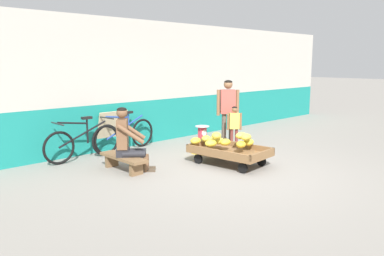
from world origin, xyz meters
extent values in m
plane|color=gray|center=(0.00, 0.00, 0.00)|extent=(80.00, 80.00, 0.00)
cube|color=#19847A|center=(0.00, 3.26, 0.51)|extent=(16.00, 0.30, 1.02)
cube|color=#B7B2A8|center=(0.00, 3.26, 1.94)|extent=(16.00, 0.30, 1.84)
cube|color=brown|center=(0.36, 0.47, 0.23)|extent=(0.97, 1.51, 0.05)
cube|color=brown|center=(-0.04, 0.44, 0.31)|extent=(0.18, 1.44, 0.10)
cube|color=brown|center=(0.76, 0.51, 0.31)|extent=(0.18, 1.44, 0.10)
cube|color=brown|center=(0.29, 1.17, 0.31)|extent=(0.84, 0.12, 0.10)
cube|color=brown|center=(0.43, -0.22, 0.31)|extent=(0.84, 0.12, 0.10)
cylinder|color=black|center=(0.00, 0.95, 0.09)|extent=(0.07, 0.18, 0.18)
cylinder|color=black|center=(0.63, 1.01, 0.09)|extent=(0.07, 0.18, 0.18)
cylinder|color=black|center=(0.10, -0.06, 0.09)|extent=(0.07, 0.18, 0.18)
cylinder|color=black|center=(0.72, 0.00, 0.09)|extent=(0.07, 0.18, 0.18)
ellipsoid|color=gold|center=(0.33, 0.88, 0.42)|extent=(0.26, 0.20, 0.13)
ellipsoid|color=gold|center=(0.34, 0.72, 0.42)|extent=(0.29, 0.26, 0.13)
ellipsoid|color=yellow|center=(0.65, 0.26, 0.42)|extent=(0.28, 0.24, 0.13)
ellipsoid|color=gold|center=(0.03, 1.04, 0.42)|extent=(0.27, 0.22, 0.13)
ellipsoid|color=gold|center=(0.32, 1.05, 0.42)|extent=(0.30, 0.28, 0.13)
ellipsoid|color=yellow|center=(0.07, 0.68, 0.42)|extent=(0.27, 0.22, 0.13)
ellipsoid|color=gold|center=(0.39, 0.23, 0.42)|extent=(0.30, 0.27, 0.13)
ellipsoid|color=gold|center=(0.33, 0.56, 0.42)|extent=(0.25, 0.19, 0.13)
ellipsoid|color=gold|center=(0.49, 0.20, 0.55)|extent=(0.27, 0.22, 0.13)
ellipsoid|color=yellow|center=(0.55, 0.36, 0.55)|extent=(0.26, 0.20, 0.13)
ellipsoid|color=gold|center=(0.19, 0.66, 0.56)|extent=(0.30, 0.28, 0.13)
cube|color=brown|center=(-1.31, 1.53, 0.24)|extent=(0.31, 1.10, 0.05)
cube|color=brown|center=(-1.30, 1.91, 0.11)|extent=(0.24, 0.08, 0.22)
cube|color=brown|center=(-1.31, 1.14, 0.11)|extent=(0.24, 0.08, 0.22)
cylinder|color=brown|center=(-0.94, 1.34, 0.14)|extent=(0.10, 0.10, 0.27)
cube|color=#4C3D2D|center=(-0.90, 1.30, 0.02)|extent=(0.23, 0.21, 0.04)
cylinder|color=#232328|center=(-1.10, 1.47, 0.32)|extent=(0.39, 0.36, 0.13)
cylinder|color=brown|center=(-1.06, 1.20, 0.14)|extent=(0.10, 0.10, 0.27)
cube|color=#4C3D2D|center=(-1.02, 1.16, 0.02)|extent=(0.23, 0.21, 0.04)
cylinder|color=#232328|center=(-1.21, 1.33, 0.32)|extent=(0.39, 0.36, 0.13)
cube|color=#232328|center=(-1.31, 1.53, 0.34)|extent=(0.35, 0.36, 0.14)
cube|color=brown|center=(-1.31, 1.53, 0.67)|extent=(0.34, 0.36, 0.52)
cylinder|color=brown|center=(-1.06, 1.58, 0.70)|extent=(0.41, 0.36, 0.36)
cylinder|color=brown|center=(-1.32, 1.27, 0.70)|extent=(0.41, 0.36, 0.36)
sphere|color=brown|center=(-1.31, 1.53, 1.05)|extent=(0.19, 0.19, 0.19)
ellipsoid|color=black|center=(-1.31, 1.53, 1.10)|extent=(0.17, 0.17, 0.09)
cube|color=gold|center=(0.64, 1.47, 0.15)|extent=(0.36, 0.28, 0.30)
cylinder|color=#28282D|center=(0.64, 1.47, 0.32)|extent=(0.20, 0.20, 0.03)
cube|color=#C6384C|center=(0.64, 1.47, 0.45)|extent=(0.16, 0.10, 0.24)
cylinder|color=white|center=(0.64, 1.42, 0.45)|extent=(0.13, 0.01, 0.13)
cylinder|color=#B2B5BA|center=(0.64, 1.47, 0.58)|extent=(0.30, 0.30, 0.01)
torus|color=black|center=(-1.93, 2.73, 0.32)|extent=(0.64, 0.06, 0.64)
torus|color=black|center=(-0.91, 2.74, 0.32)|extent=(0.64, 0.06, 0.64)
cylinder|color=black|center=(-1.42, 2.73, 0.52)|extent=(1.03, 0.05, 0.43)
cylinder|color=black|center=(-1.32, 2.74, 0.56)|extent=(0.04, 0.04, 0.48)
cylinder|color=black|center=(-1.63, 2.73, 0.76)|extent=(0.62, 0.04, 0.12)
cube|color=black|center=(-1.32, 2.74, 0.83)|extent=(0.20, 0.10, 0.05)
cylinder|color=black|center=(-1.93, 2.73, 0.78)|extent=(0.03, 0.48, 0.03)
torus|color=black|center=(-0.85, 2.79, 0.32)|extent=(0.64, 0.12, 0.64)
torus|color=black|center=(0.16, 2.91, 0.32)|extent=(0.64, 0.12, 0.64)
cylinder|color=#234299|center=(-0.35, 2.85, 0.52)|extent=(1.03, 0.16, 0.43)
cylinder|color=#234299|center=(-0.25, 2.86, 0.56)|extent=(0.04, 0.04, 0.48)
cylinder|color=#234299|center=(-0.55, 2.82, 0.76)|extent=(0.61, 0.11, 0.12)
cube|color=black|center=(-0.25, 2.86, 0.83)|extent=(0.21, 0.12, 0.05)
cylinder|color=black|center=(-0.85, 2.79, 0.78)|extent=(0.08, 0.48, 0.03)
cube|color=#C6B289|center=(-0.55, 3.08, 0.43)|extent=(0.70, 0.27, 0.87)
cylinder|color=brown|center=(1.40, 1.32, 0.40)|extent=(0.10, 0.10, 0.80)
cylinder|color=brown|center=(1.28, 1.43, 0.40)|extent=(0.10, 0.10, 0.80)
cube|color=#B24C42|center=(1.34, 1.37, 1.06)|extent=(0.37, 0.36, 0.52)
cylinder|color=brown|center=(1.50, 1.23, 1.04)|extent=(0.07, 0.07, 0.56)
cylinder|color=brown|center=(1.18, 1.51, 1.04)|extent=(0.07, 0.07, 0.56)
sphere|color=brown|center=(1.34, 1.37, 1.44)|extent=(0.19, 0.19, 0.19)
ellipsoid|color=black|center=(1.34, 1.37, 1.49)|extent=(0.17, 0.17, 0.09)
cylinder|color=brown|center=(1.24, 1.03, 0.26)|extent=(0.06, 0.06, 0.52)
cylinder|color=brown|center=(1.16, 1.10, 0.26)|extent=(0.06, 0.06, 0.52)
cube|color=gold|center=(1.20, 1.07, 0.68)|extent=(0.24, 0.23, 0.34)
cylinder|color=brown|center=(1.30, 0.98, 0.67)|extent=(0.05, 0.05, 0.36)
cylinder|color=brown|center=(1.10, 1.16, 0.67)|extent=(0.05, 0.05, 0.36)
sphere|color=brown|center=(1.20, 1.07, 0.93)|extent=(0.12, 0.12, 0.12)
ellipsoid|color=black|center=(1.20, 1.07, 0.97)|extent=(0.11, 0.11, 0.06)
camera|label=1|loc=(-5.13, -4.17, 1.93)|focal=36.55mm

